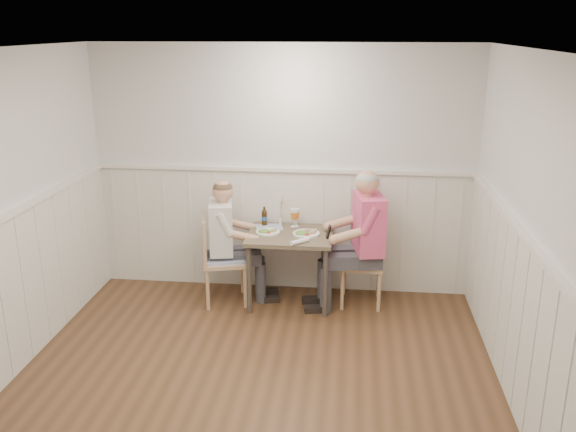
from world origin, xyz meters
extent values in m
plane|color=#4A301C|center=(0.00, 0.00, 0.00)|extent=(4.50, 4.50, 0.00)
cube|color=silver|center=(0.00, 2.25, 1.30)|extent=(4.00, 0.04, 2.60)
cube|color=silver|center=(2.00, 0.00, 1.30)|extent=(0.04, 4.50, 2.60)
cube|color=white|center=(0.00, 0.00, 2.59)|extent=(4.00, 4.50, 0.02)
cube|color=silver|center=(0.00, 2.23, 0.65)|extent=(3.98, 0.03, 1.30)
cube|color=silver|center=(1.99, 0.00, 0.65)|extent=(0.03, 4.48, 1.30)
cube|color=silver|center=(0.00, 2.22, 1.32)|extent=(3.98, 0.06, 0.04)
cube|color=silver|center=(1.97, 0.00, 1.32)|extent=(0.06, 4.48, 0.04)
cube|color=brown|center=(0.13, 1.84, 0.73)|extent=(0.85, 0.70, 0.04)
cylinder|color=#3F3833|center=(-0.25, 1.54, 0.35)|extent=(0.05, 0.05, 0.71)
cylinder|color=#3F3833|center=(-0.25, 2.14, 0.35)|extent=(0.05, 0.05, 0.71)
cylinder|color=#3F3833|center=(0.50, 1.54, 0.35)|extent=(0.05, 0.05, 0.71)
cylinder|color=#3F3833|center=(0.50, 2.14, 0.35)|extent=(0.05, 0.05, 0.71)
cube|color=tan|center=(0.85, 1.90, 0.44)|extent=(0.44, 0.44, 0.04)
cube|color=#4664A2|center=(0.85, 1.90, 0.47)|extent=(0.40, 0.40, 0.03)
cube|color=tan|center=(1.05, 1.89, 0.68)|extent=(0.04, 0.43, 0.45)
cylinder|color=tan|center=(1.03, 1.71, 0.21)|extent=(0.04, 0.04, 0.42)
cylinder|color=tan|center=(0.67, 1.72, 0.21)|extent=(0.04, 0.04, 0.42)
cylinder|color=tan|center=(1.04, 2.07, 0.21)|extent=(0.04, 0.04, 0.42)
cylinder|color=tan|center=(0.68, 2.08, 0.21)|extent=(0.04, 0.04, 0.42)
cube|color=tan|center=(-0.54, 1.79, 0.45)|extent=(0.54, 0.54, 0.04)
cube|color=#4664A2|center=(-0.54, 1.79, 0.49)|extent=(0.49, 0.49, 0.03)
cube|color=tan|center=(-0.73, 1.74, 0.70)|extent=(0.14, 0.43, 0.46)
cylinder|color=tan|center=(-0.77, 1.93, 0.22)|extent=(0.04, 0.04, 0.43)
cylinder|color=tan|center=(-0.41, 2.02, 0.22)|extent=(0.04, 0.04, 0.43)
cylinder|color=tan|center=(-0.68, 1.56, 0.22)|extent=(0.04, 0.04, 0.43)
cylinder|color=tan|center=(-0.31, 1.66, 0.22)|extent=(0.04, 0.04, 0.43)
cube|color=#3F3F47|center=(0.89, 1.83, 0.24)|extent=(0.54, 0.50, 0.47)
cube|color=#3F3F47|center=(0.68, 1.79, 0.54)|extent=(0.51, 0.46, 0.14)
cube|color=#FF608C|center=(0.89, 1.83, 0.89)|extent=(0.34, 0.50, 0.58)
sphere|color=tan|center=(0.89, 1.83, 1.31)|extent=(0.23, 0.23, 0.23)
sphere|color=#A5A5A0|center=(0.89, 1.83, 1.34)|extent=(0.22, 0.22, 0.22)
cube|color=black|center=(0.52, 1.76, 0.89)|extent=(0.03, 0.08, 0.14)
cube|color=#3F3F47|center=(-0.56, 1.82, 0.21)|extent=(0.49, 0.46, 0.43)
cube|color=#3F3F47|center=(-0.37, 1.86, 0.49)|extent=(0.46, 0.42, 0.12)
cube|color=silver|center=(-0.56, 1.82, 0.80)|extent=(0.31, 0.46, 0.52)
sphere|color=tan|center=(-0.56, 1.82, 1.18)|extent=(0.21, 0.21, 0.21)
sphere|color=#4C3828|center=(-0.56, 1.82, 1.21)|extent=(0.20, 0.20, 0.20)
cylinder|color=white|center=(0.29, 1.83, 0.76)|extent=(0.27, 0.27, 0.02)
ellipsoid|color=#3F722D|center=(0.25, 1.80, 0.79)|extent=(0.13, 0.11, 0.05)
sphere|color=tan|center=(0.35, 1.84, 0.79)|extent=(0.04, 0.04, 0.04)
cube|color=#975455|center=(0.31, 1.89, 0.77)|extent=(0.08, 0.05, 0.01)
cylinder|color=white|center=(0.37, 1.89, 0.78)|extent=(0.06, 0.06, 0.03)
cylinder|color=white|center=(-0.10, 1.85, 0.76)|extent=(0.24, 0.24, 0.02)
ellipsoid|color=#3F722D|center=(-0.14, 1.82, 0.79)|extent=(0.12, 0.10, 0.05)
sphere|color=tan|center=(-0.05, 1.86, 0.78)|extent=(0.03, 0.03, 0.03)
cylinder|color=silver|center=(0.16, 2.08, 0.75)|extent=(0.07, 0.07, 0.01)
cylinder|color=silver|center=(0.16, 2.08, 0.80)|extent=(0.01, 0.01, 0.09)
cone|color=orange|center=(0.16, 2.08, 0.87)|extent=(0.08, 0.08, 0.07)
cylinder|color=silver|center=(0.16, 2.08, 0.93)|extent=(0.08, 0.08, 0.03)
cylinder|color=silver|center=(0.14, 2.07, 0.75)|extent=(0.07, 0.07, 0.01)
cylinder|color=silver|center=(0.14, 2.07, 0.80)|extent=(0.01, 0.01, 0.09)
cone|color=orange|center=(0.14, 2.07, 0.87)|extent=(0.08, 0.08, 0.08)
cylinder|color=silver|center=(0.14, 2.07, 0.93)|extent=(0.08, 0.08, 0.03)
cylinder|color=black|center=(-0.17, 2.08, 0.82)|extent=(0.06, 0.06, 0.15)
cone|color=black|center=(-0.17, 2.08, 0.91)|extent=(0.06, 0.06, 0.03)
cylinder|color=black|center=(-0.17, 2.08, 0.94)|extent=(0.02, 0.02, 0.03)
cylinder|color=#1E53A4|center=(-0.17, 2.08, 0.83)|extent=(0.06, 0.06, 0.04)
cylinder|color=white|center=(0.25, 1.56, 0.77)|extent=(0.18, 0.18, 0.05)
cylinder|color=silver|center=(-0.01, 2.11, 0.78)|extent=(0.04, 0.04, 0.07)
cylinder|color=tan|center=(-0.01, 2.11, 0.90)|extent=(0.02, 0.02, 0.22)
cone|color=tan|center=(-0.01, 2.11, 1.04)|extent=(0.03, 0.03, 0.08)
cube|color=#4664A2|center=(-0.11, 2.02, 0.75)|extent=(0.31, 0.27, 0.01)
camera|label=1|loc=(0.73, -3.93, 2.76)|focal=38.00mm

